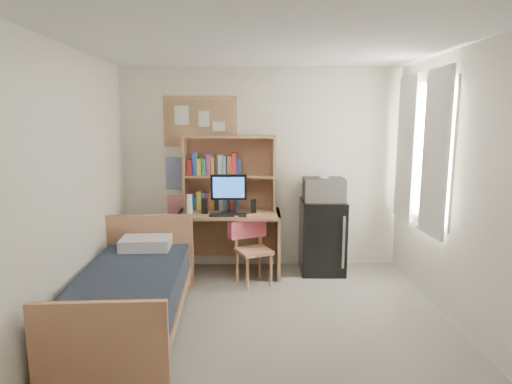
{
  "coord_description": "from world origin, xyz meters",
  "views": [
    {
      "loc": [
        -0.17,
        -3.48,
        1.93
      ],
      "look_at": [
        -0.08,
        1.2,
        1.15
      ],
      "focal_mm": 30.0,
      "sensor_mm": 36.0,
      "label": 1
    }
  ],
  "objects_px": {
    "speaker_left": "(205,206)",
    "microwave": "(324,189)",
    "desk_chair": "(254,250)",
    "desk_fan": "(324,166)",
    "desk": "(230,243)",
    "speaker_right": "(253,206)",
    "monitor": "(229,195)",
    "bed": "(131,299)",
    "bulletin_board": "(200,121)",
    "mini_fridge": "(322,236)"
  },
  "relations": [
    {
      "from": "speaker_left",
      "to": "microwave",
      "type": "relative_size",
      "value": 0.37
    },
    {
      "from": "desk_chair",
      "to": "desk_fan",
      "type": "xyz_separation_m",
      "value": [
        0.88,
        0.38,
        0.96
      ]
    },
    {
      "from": "desk",
      "to": "desk_fan",
      "type": "distance_m",
      "value": 1.53
    },
    {
      "from": "desk_chair",
      "to": "speaker_right",
      "type": "distance_m",
      "value": 0.56
    },
    {
      "from": "desk_chair",
      "to": "microwave",
      "type": "bearing_deg",
      "value": -0.68
    },
    {
      "from": "monitor",
      "to": "speaker_right",
      "type": "bearing_deg",
      "value": -0.0
    },
    {
      "from": "monitor",
      "to": "microwave",
      "type": "xyz_separation_m",
      "value": [
        1.19,
        0.08,
        0.05
      ]
    },
    {
      "from": "speaker_left",
      "to": "microwave",
      "type": "xyz_separation_m",
      "value": [
        1.49,
        0.08,
        0.19
      ]
    },
    {
      "from": "desk",
      "to": "desk_chair",
      "type": "bearing_deg",
      "value": -48.41
    },
    {
      "from": "bed",
      "to": "desk_fan",
      "type": "bearing_deg",
      "value": 32.65
    },
    {
      "from": "monitor",
      "to": "speaker_right",
      "type": "relative_size",
      "value": 2.62
    },
    {
      "from": "desk",
      "to": "speaker_left",
      "type": "xyz_separation_m",
      "value": [
        -0.3,
        -0.05,
        0.49
      ]
    },
    {
      "from": "bed",
      "to": "microwave",
      "type": "distance_m",
      "value": 2.63
    },
    {
      "from": "monitor",
      "to": "desk_chair",
      "type": "bearing_deg",
      "value": -43.03
    },
    {
      "from": "bulletin_board",
      "to": "speaker_left",
      "type": "bearing_deg",
      "value": -79.26
    },
    {
      "from": "monitor",
      "to": "mini_fridge",
      "type": "bearing_deg",
      "value": 6.38
    },
    {
      "from": "monitor",
      "to": "speaker_left",
      "type": "height_order",
      "value": "monitor"
    },
    {
      "from": "microwave",
      "to": "desk_fan",
      "type": "relative_size",
      "value": 1.71
    },
    {
      "from": "desk_fan",
      "to": "speaker_left",
      "type": "bearing_deg",
      "value": -175.33
    },
    {
      "from": "desk_chair",
      "to": "bed",
      "type": "bearing_deg",
      "value": -162.47
    },
    {
      "from": "bulletin_board",
      "to": "desk_fan",
      "type": "distance_m",
      "value": 1.68
    },
    {
      "from": "speaker_right",
      "to": "microwave",
      "type": "distance_m",
      "value": 0.91
    },
    {
      "from": "bed",
      "to": "bulletin_board",
      "type": "bearing_deg",
      "value": 71.8
    },
    {
      "from": "mini_fridge",
      "to": "monitor",
      "type": "height_order",
      "value": "monitor"
    },
    {
      "from": "speaker_left",
      "to": "microwave",
      "type": "distance_m",
      "value": 1.5
    },
    {
      "from": "mini_fridge",
      "to": "speaker_right",
      "type": "relative_size",
      "value": 5.21
    },
    {
      "from": "desk_chair",
      "to": "mini_fridge",
      "type": "bearing_deg",
      "value": 0.39
    },
    {
      "from": "mini_fridge",
      "to": "speaker_right",
      "type": "bearing_deg",
      "value": -171.15
    },
    {
      "from": "desk",
      "to": "mini_fridge",
      "type": "bearing_deg",
      "value": 3.49
    },
    {
      "from": "bulletin_board",
      "to": "desk_fan",
      "type": "height_order",
      "value": "bulletin_board"
    },
    {
      "from": "microwave",
      "to": "mini_fridge",
      "type": "bearing_deg",
      "value": 90.0
    },
    {
      "from": "desk_chair",
      "to": "monitor",
      "type": "height_order",
      "value": "monitor"
    },
    {
      "from": "speaker_left",
      "to": "speaker_right",
      "type": "height_order",
      "value": "speaker_left"
    },
    {
      "from": "bed",
      "to": "speaker_right",
      "type": "distance_m",
      "value": 1.88
    },
    {
      "from": "bulletin_board",
      "to": "speaker_right",
      "type": "height_order",
      "value": "bulletin_board"
    },
    {
      "from": "microwave",
      "to": "desk",
      "type": "bearing_deg",
      "value": -177.13
    },
    {
      "from": "speaker_left",
      "to": "desk",
      "type": "bearing_deg",
      "value": 11.31
    },
    {
      "from": "desk_chair",
      "to": "desk_fan",
      "type": "height_order",
      "value": "desk_fan"
    },
    {
      "from": "desk",
      "to": "microwave",
      "type": "bearing_deg",
      "value": 2.53
    },
    {
      "from": "speaker_left",
      "to": "microwave",
      "type": "height_order",
      "value": "microwave"
    },
    {
      "from": "speaker_right",
      "to": "microwave",
      "type": "relative_size",
      "value": 0.36
    },
    {
      "from": "bulletin_board",
      "to": "desk_chair",
      "type": "bearing_deg",
      "value": -45.2
    },
    {
      "from": "microwave",
      "to": "bed",
      "type": "bearing_deg",
      "value": -143.65
    },
    {
      "from": "monitor",
      "to": "speaker_left",
      "type": "distance_m",
      "value": 0.33
    },
    {
      "from": "monitor",
      "to": "bed",
      "type": "bearing_deg",
      "value": -121.7
    },
    {
      "from": "speaker_right",
      "to": "desk_fan",
      "type": "height_order",
      "value": "desk_fan"
    },
    {
      "from": "desk",
      "to": "monitor",
      "type": "xyz_separation_m",
      "value": [
        -0.0,
        -0.06,
        0.63
      ]
    },
    {
      "from": "desk_chair",
      "to": "microwave",
      "type": "relative_size",
      "value": 1.64
    },
    {
      "from": "mini_fridge",
      "to": "speaker_right",
      "type": "xyz_separation_m",
      "value": [
        -0.89,
        -0.11,
        0.42
      ]
    },
    {
      "from": "monitor",
      "to": "desk_fan",
      "type": "relative_size",
      "value": 1.61
    }
  ]
}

